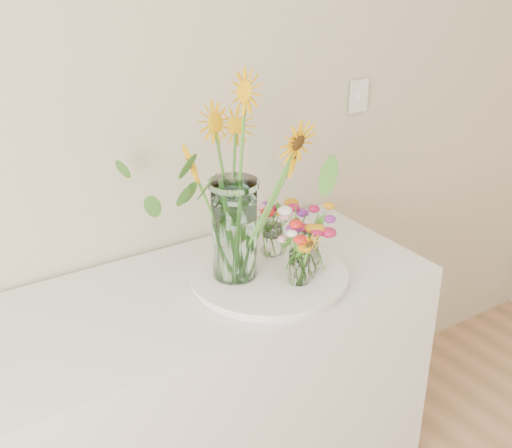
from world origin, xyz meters
name	(u,v)px	position (x,y,z in m)	size (l,w,h in m)	color
counter	(205,410)	(-0.06, 1.93, 0.45)	(1.40, 0.60, 0.90)	white
tray	(268,277)	(0.13, 1.86, 0.91)	(0.45, 0.45, 0.03)	white
mason_jar	(234,230)	(0.04, 1.90, 1.08)	(0.13, 0.13, 0.30)	#CAFAEA
sunflower_bouquet	(234,182)	(0.04, 1.90, 1.22)	(0.69, 0.69, 0.60)	#DB9B04
small_vase_a	(299,267)	(0.18, 1.77, 0.98)	(0.06, 0.06, 0.10)	white
wildflower_posy_a	(300,253)	(0.18, 1.77, 1.02)	(0.17, 0.17, 0.19)	orange
small_vase_b	(307,251)	(0.24, 1.81, 0.99)	(0.09, 0.09, 0.13)	white
wildflower_posy_b	(307,238)	(0.24, 1.81, 1.04)	(0.22, 0.22, 0.22)	orange
small_vase_c	(272,240)	(0.21, 1.96, 0.98)	(0.06, 0.06, 0.10)	white
wildflower_posy_c	(273,227)	(0.21, 1.96, 1.02)	(0.20, 0.20, 0.19)	orange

